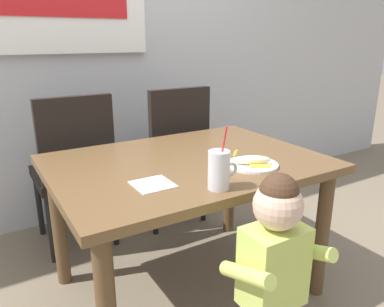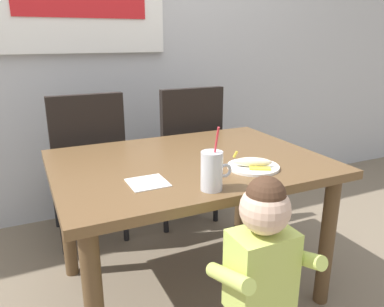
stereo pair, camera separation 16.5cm
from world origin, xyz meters
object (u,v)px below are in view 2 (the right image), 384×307
Objects in this scene: toddler_standing at (262,262)px; dining_table at (189,179)px; snack_plate at (253,167)px; peeled_banana at (253,162)px; paper_napkin at (148,183)px; dining_chair_right at (185,148)px; dining_chair_left at (87,160)px; milk_cup at (212,173)px.

dining_table is at bearing 88.73° from toddler_standing.
dining_table is 5.45× the size of snack_plate.
peeled_banana is (0.20, -0.24, 0.13)m from dining_table.
peeled_banana is 1.13× the size of paper_napkin.
paper_napkin is at bearing 57.98° from dining_chair_right.
dining_chair_left reaches higher than paper_napkin.
dining_chair_left is 0.93m from paper_napkin.
dining_chair_right is 1.35m from toddler_standing.
dining_table is 0.41m from milk_cup.
dining_chair_right is 0.96m from peeled_banana.
dining_table is 0.35m from paper_napkin.
milk_cup is (-0.36, -1.06, 0.23)m from dining_chair_right.
dining_chair_right reaches higher than peeled_banana.
dining_chair_right is 4.17× the size of snack_plate.
toddler_standing reaches higher than paper_napkin.
milk_cup is 1.48× the size of peeled_banana.
dining_chair_right is at bearing 67.56° from dining_table.
toddler_standing is 0.49m from snack_plate.
toddler_standing is at bearing -77.28° from milk_cup.
dining_table is at bearing 67.56° from dining_chair_right.
paper_napkin is at bearing 175.42° from peeled_banana.
peeled_banana is (0.21, 0.39, 0.21)m from toddler_standing.
toddler_standing is 3.64× the size of snack_plate.
dining_chair_left reaches higher than toddler_standing.
dining_chair_left is at bearing 121.53° from snack_plate.
toddler_standing is 3.35× the size of milk_cup.
paper_napkin is at bearing 121.48° from toddler_standing.
dining_table is at bearing 132.16° from snack_plate.
milk_cup is 0.32m from snack_plate.
paper_napkin is (-0.20, 0.16, -0.06)m from milk_cup.
peeled_banana is (-0.01, -0.01, 0.03)m from snack_plate.
dining_chair_left is 1.13m from milk_cup.
snack_plate is (0.22, 0.40, 0.19)m from toddler_standing.
milk_cup is (0.29, -1.07, 0.23)m from dining_chair_left.
peeled_banana is (-0.09, -0.93, 0.20)m from dining_chair_right.
peeled_banana is at bearing 25.03° from milk_cup.
dining_chair_right is at bearing 57.98° from paper_napkin.
dining_chair_right reaches higher than milk_cup.
snack_plate is at bearing -47.84° from dining_table.
snack_plate is at bearing 121.53° from dining_chair_left.
dining_chair_left is 6.40× the size of paper_napkin.
peeled_banana reaches higher than paper_napkin.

